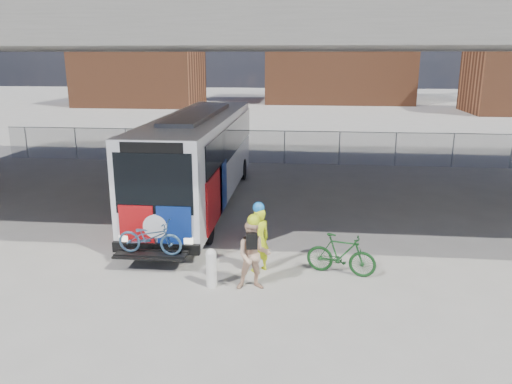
# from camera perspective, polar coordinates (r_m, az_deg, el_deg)

# --- Properties ---
(ground) EXTENTS (160.00, 160.00, 0.00)m
(ground) POSITION_cam_1_polar(r_m,az_deg,el_deg) (16.39, -2.31, -5.36)
(ground) COLOR #9E9991
(ground) RESTS_ON ground
(bus) EXTENTS (2.67, 12.95, 3.69)m
(bus) POSITION_cam_1_polar(r_m,az_deg,el_deg) (19.89, -6.51, 4.55)
(bus) COLOR silver
(bus) RESTS_ON ground
(overpass) EXTENTS (40.00, 16.00, 7.95)m
(overpass) POSITION_cam_1_polar(r_m,az_deg,el_deg) (19.32, -0.77, 17.56)
(overpass) COLOR #605E59
(overpass) RESTS_ON ground
(chainlink_fence) EXTENTS (30.00, 0.06, 30.00)m
(chainlink_fence) POSITION_cam_1_polar(r_m,az_deg,el_deg) (27.61, 1.19, 6.21)
(chainlink_fence) COLOR gray
(chainlink_fence) RESTS_ON ground
(brick_buildings) EXTENTS (54.00, 22.00, 12.00)m
(brick_buildings) POSITION_cam_1_polar(r_m,az_deg,el_deg) (63.41, 5.15, 14.89)
(brick_buildings) COLOR brown
(brick_buildings) RESTS_ON ground
(smokestack) EXTENTS (2.20, 2.20, 25.00)m
(smokestack) POSITION_cam_1_polar(r_m,az_deg,el_deg) (71.47, 16.35, 20.10)
(smokestack) COLOR brown
(smokestack) RESTS_ON ground
(bollard) EXTENTS (0.27, 0.27, 1.04)m
(bollard) POSITION_cam_1_polar(r_m,az_deg,el_deg) (12.98, -5.13, -8.48)
(bollard) COLOR white
(bollard) RESTS_ON ground
(cyclist_hivis) EXTENTS (0.79, 0.74, 1.99)m
(cyclist_hivis) POSITION_cam_1_polar(r_m,az_deg,el_deg) (13.71, 0.29, -5.29)
(cyclist_hivis) COLOR #DBF019
(cyclist_hivis) RESTS_ON ground
(cyclist_tan) EXTENTS (0.98, 0.82, 2.00)m
(cyclist_tan) POSITION_cam_1_polar(r_m,az_deg,el_deg) (12.67, -0.28, -7.12)
(cyclist_tan) COLOR #DEB08E
(cyclist_tan) RESTS_ON ground
(bike_parked) EXTENTS (1.98, 1.00, 1.14)m
(bike_parked) POSITION_cam_1_polar(r_m,az_deg,el_deg) (13.83, 9.70, -7.05)
(bike_parked) COLOR #15431A
(bike_parked) RESTS_ON ground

